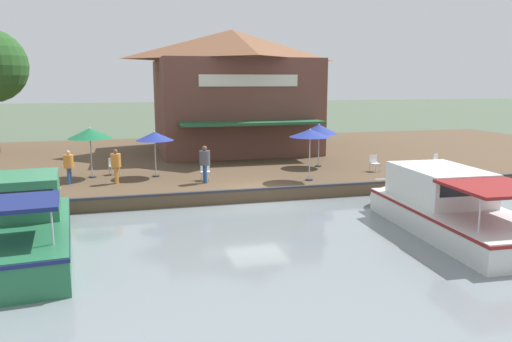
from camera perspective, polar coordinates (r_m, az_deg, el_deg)
ground_plane at (r=21.94m, az=0.08°, el=-3.82°), size 220.00×220.00×0.00m
quay_deck at (r=32.43m, az=-4.95°, el=1.28°), size 22.00×56.00×0.60m
quay_edge_fender at (r=21.89m, az=0.01°, el=-2.11°), size 0.20×50.40×0.10m
waterfront_restaurant at (r=34.68m, az=-2.69°, el=9.26°), size 11.34×10.59×8.14m
patio_umbrella_by_entrance at (r=25.26m, az=-11.51°, el=3.91°), size 1.87×1.87×2.30m
patio_umbrella_mid_patio_left at (r=23.92m, az=6.20°, el=4.29°), size 1.97×1.97×2.50m
patio_umbrella_mid_patio_right at (r=27.94m, az=7.22°, el=4.77°), size 2.05×2.05×2.40m
patio_umbrella_far_corner at (r=25.82m, az=-18.45°, el=4.10°), size 2.14×2.14×2.50m
cafe_chair_mid_patio at (r=26.59m, az=-15.96°, el=0.64°), size 0.57×0.57×0.85m
cafe_chair_facing_river at (r=24.19m, az=-5.83°, el=0.06°), size 0.48×0.48×0.85m
cafe_chair_under_first_umbrella at (r=28.59m, az=20.02°, el=1.06°), size 0.59×0.59×0.85m
cafe_chair_far_corner_seat at (r=27.19m, az=13.35°, el=0.96°), size 0.45×0.45×0.85m
cafe_chair_beside_entrance at (r=22.84m, az=-24.01°, el=-1.40°), size 0.45×0.45×0.85m
person_at_quay_edge at (r=24.11m, az=-15.72°, el=0.98°), size 0.46×0.46×1.62m
person_mid_patio at (r=23.43m, az=-5.88°, el=1.31°), size 0.50×0.50×1.77m
person_near_entrance at (r=24.66m, az=-20.64°, el=0.84°), size 0.45×0.45×1.58m
motorboat_outer_channel at (r=19.46m, az=20.66°, el=-3.73°), size 8.91×3.55×2.12m
motorboat_second_along at (r=17.27m, az=-24.80°, el=-5.67°), size 8.27×3.27×2.34m
tree_upstream_bank at (r=40.42m, az=3.83°, el=9.11°), size 4.03×3.83×5.98m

